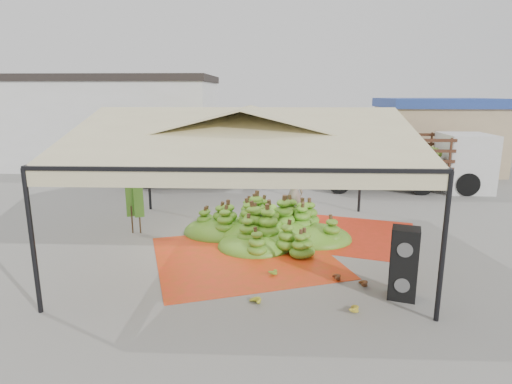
{
  "coord_description": "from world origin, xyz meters",
  "views": [
    {
      "loc": [
        0.76,
        -11.81,
        4.39
      ],
      "look_at": [
        0.2,
        1.5,
        1.3
      ],
      "focal_mm": 30.0,
      "sensor_mm": 36.0,
      "label": 1
    }
  ],
  "objects_px": {
    "truck_right": "(410,155)",
    "vendor": "(294,192)",
    "truck_left": "(206,155)",
    "banana_heap": "(269,218)",
    "speaker_stack": "(404,263)"
  },
  "relations": [
    {
      "from": "truck_right",
      "to": "vendor",
      "type": "bearing_deg",
      "value": -136.7
    },
    {
      "from": "speaker_stack",
      "to": "truck_right",
      "type": "xyz_separation_m",
      "value": [
        3.44,
        11.06,
        0.8
      ]
    },
    {
      "from": "truck_left",
      "to": "truck_right",
      "type": "distance_m",
      "value": 9.68
    },
    {
      "from": "truck_left",
      "to": "truck_right",
      "type": "height_order",
      "value": "truck_right"
    },
    {
      "from": "vendor",
      "to": "truck_left",
      "type": "relative_size",
      "value": 0.27
    },
    {
      "from": "speaker_stack",
      "to": "vendor",
      "type": "xyz_separation_m",
      "value": [
        -2.09,
        6.22,
        0.11
      ]
    },
    {
      "from": "speaker_stack",
      "to": "vendor",
      "type": "relative_size",
      "value": 0.88
    },
    {
      "from": "speaker_stack",
      "to": "vendor",
      "type": "bearing_deg",
      "value": 126.18
    },
    {
      "from": "speaker_stack",
      "to": "truck_left",
      "type": "relative_size",
      "value": 0.24
    },
    {
      "from": "banana_heap",
      "to": "truck_left",
      "type": "bearing_deg",
      "value": 111.58
    },
    {
      "from": "truck_left",
      "to": "truck_right",
      "type": "xyz_separation_m",
      "value": [
        9.61,
        -1.12,
        0.22
      ]
    },
    {
      "from": "banana_heap",
      "to": "truck_left",
      "type": "relative_size",
      "value": 0.82
    },
    {
      "from": "banana_heap",
      "to": "vendor",
      "type": "xyz_separation_m",
      "value": [
        0.86,
        2.18,
        0.31
      ]
    },
    {
      "from": "speaker_stack",
      "to": "truck_right",
      "type": "bearing_deg",
      "value": 90.31
    },
    {
      "from": "banana_heap",
      "to": "truck_left",
      "type": "height_order",
      "value": "truck_left"
    }
  ]
}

